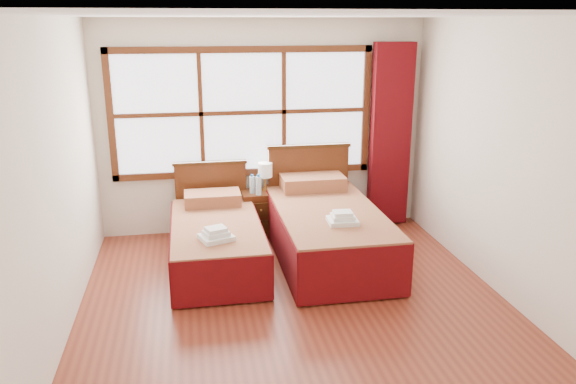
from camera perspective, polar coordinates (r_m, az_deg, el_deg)
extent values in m
plane|color=brown|center=(5.28, 1.06, -11.98)|extent=(4.50, 4.50, 0.00)
plane|color=white|center=(4.62, 1.24, 17.52)|extent=(4.50, 4.50, 0.00)
plane|color=silver|center=(6.95, -2.54, 6.54)|extent=(4.00, 0.00, 4.00)
plane|color=silver|center=(4.82, -22.86, 0.52)|extent=(0.00, 4.50, 4.50)
plane|color=silver|center=(5.53, 21.93, 2.61)|extent=(0.00, 4.50, 4.50)
cube|color=white|center=(6.86, -4.62, 8.06)|extent=(3.00, 0.02, 1.40)
cube|color=#4E2511|center=(6.99, -4.46, 2.04)|extent=(3.16, 0.06, 0.08)
cube|color=#4E2511|center=(6.77, -4.75, 14.23)|extent=(3.16, 0.06, 0.08)
cube|color=#4E2511|center=(6.87, -17.60, 7.33)|extent=(0.08, 0.06, 1.56)
cube|color=#4E2511|center=(7.16, 7.89, 8.32)|extent=(0.08, 0.06, 1.56)
cube|color=#4E2511|center=(6.81, -8.82, 7.85)|extent=(0.05, 0.05, 1.40)
cube|color=#4E2511|center=(6.91, -0.43, 8.17)|extent=(0.05, 0.05, 1.40)
cube|color=#4E2511|center=(6.84, -4.60, 8.03)|extent=(3.00, 0.05, 0.05)
cube|color=#5F090E|center=(7.23, 10.35, 5.64)|extent=(0.50, 0.16, 2.30)
cube|color=#3B200C|center=(6.16, -7.21, -6.32)|extent=(0.83, 1.66, 0.27)
cube|color=maroon|center=(6.06, -7.29, -4.17)|extent=(0.93, 1.84, 0.23)
cube|color=#600A0D|center=(6.11, -11.63, -5.56)|extent=(0.03, 1.84, 0.46)
cube|color=#600A0D|center=(6.15, -2.90, -5.07)|extent=(0.03, 1.84, 0.46)
cube|color=#600A0D|center=(5.28, -6.66, -9.06)|extent=(0.93, 0.03, 0.46)
cube|color=maroon|center=(6.63, -7.68, -0.63)|extent=(0.65, 0.38, 0.14)
cube|color=#4E2511|center=(7.00, -7.79, -0.71)|extent=(0.87, 0.06, 0.90)
cube|color=#3B200C|center=(6.87, -7.94, 2.95)|extent=(0.90, 0.08, 0.04)
cube|color=#3B200C|center=(6.32, 4.00, -5.37)|extent=(0.98, 1.95, 0.32)
cube|color=maroon|center=(6.21, 4.05, -2.88)|extent=(1.09, 2.16, 0.27)
cube|color=#600A0D|center=(6.16, -0.91, -4.60)|extent=(0.03, 2.16, 0.54)
cube|color=#600A0D|center=(6.42, 8.76, -3.91)|extent=(0.03, 2.16, 0.54)
cube|color=#600A0D|center=(5.32, 6.88, -8.37)|extent=(1.09, 0.03, 0.54)
cube|color=maroon|center=(6.87, 2.49, 1.00)|extent=(0.76, 0.45, 0.17)
cube|color=#4E2511|center=(7.12, 2.08, 0.43)|extent=(1.02, 0.06, 1.06)
cube|color=#3B200C|center=(6.99, 2.13, 4.68)|extent=(1.06, 0.08, 0.04)
cube|color=#4E2511|center=(6.96, -2.97, -2.16)|extent=(0.42, 0.37, 0.55)
cube|color=#3B200C|center=(6.82, -2.74, -3.58)|extent=(0.37, 0.02, 0.17)
cube|color=#3B200C|center=(6.74, -2.77, -1.81)|extent=(0.37, 0.02, 0.17)
sphere|color=olive|center=(6.80, -2.72, -3.63)|extent=(0.03, 0.03, 0.03)
sphere|color=olive|center=(6.72, -2.75, -1.86)|extent=(0.03, 0.03, 0.03)
cube|color=white|center=(5.57, -7.30, -4.60)|extent=(0.38, 0.35, 0.05)
cube|color=white|center=(5.56, -7.32, -4.17)|extent=(0.28, 0.26, 0.04)
cube|color=white|center=(5.54, -7.33, -3.78)|extent=(0.23, 0.22, 0.04)
cube|color=white|center=(5.75, 5.56, -2.94)|extent=(0.31, 0.28, 0.05)
cube|color=white|center=(5.73, 5.57, -2.53)|extent=(0.23, 0.21, 0.04)
cube|color=white|center=(5.72, 5.59, -2.15)|extent=(0.19, 0.17, 0.04)
cylinder|color=#B48439|center=(6.96, -2.32, 0.32)|extent=(0.11, 0.11, 0.02)
cylinder|color=#B48439|center=(6.93, -2.32, 0.97)|extent=(0.02, 0.02, 0.15)
cylinder|color=white|center=(6.89, -2.34, 2.26)|extent=(0.18, 0.18, 0.18)
cylinder|color=silver|center=(6.80, -3.67, 0.72)|extent=(0.06, 0.06, 0.21)
cylinder|color=blue|center=(6.77, -3.69, 1.67)|extent=(0.03, 0.03, 0.03)
cylinder|color=silver|center=(6.73, -3.01, 0.64)|extent=(0.07, 0.07, 0.22)
cylinder|color=blue|center=(6.69, -3.03, 1.69)|extent=(0.03, 0.03, 0.03)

